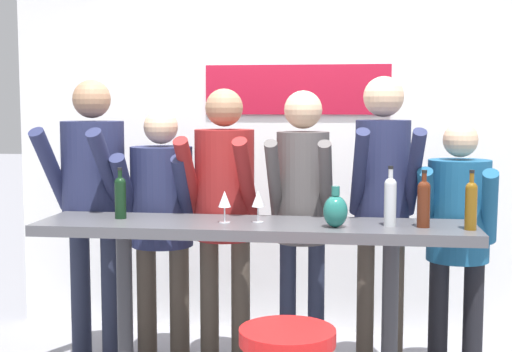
# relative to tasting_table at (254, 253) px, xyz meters

# --- Properties ---
(back_wall) EXTENTS (4.01, 0.12, 2.65)m
(back_wall) POSITION_rel_tasting_table_xyz_m (0.00, 1.41, 0.46)
(back_wall) COLOR white
(back_wall) RESTS_ON ground_plane
(tasting_table) EXTENTS (2.41, 0.54, 1.04)m
(tasting_table) POSITION_rel_tasting_table_xyz_m (0.00, 0.00, 0.00)
(tasting_table) COLOR #4C4C51
(tasting_table) RESTS_ON ground_plane
(person_far_left) EXTENTS (0.52, 0.63, 1.85)m
(person_far_left) POSITION_rel_tasting_table_xyz_m (-1.10, 0.46, 0.27)
(person_far_left) COLOR #23283D
(person_far_left) RESTS_ON ground_plane
(person_left) EXTENTS (0.47, 0.54, 1.66)m
(person_left) POSITION_rel_tasting_table_xyz_m (-0.66, 0.50, 0.15)
(person_left) COLOR #473D33
(person_left) RESTS_ON ground_plane
(person_center_left) EXTENTS (0.47, 0.58, 1.79)m
(person_center_left) POSITION_rel_tasting_table_xyz_m (-0.25, 0.45, 0.24)
(person_center_left) COLOR #473D33
(person_center_left) RESTS_ON ground_plane
(person_center) EXTENTS (0.39, 0.53, 1.78)m
(person_center) POSITION_rel_tasting_table_xyz_m (0.24, 0.45, 0.25)
(person_center) COLOR #23283D
(person_center) RESTS_ON ground_plane
(person_center_right) EXTENTS (0.43, 0.57, 1.86)m
(person_center_right) POSITION_rel_tasting_table_xyz_m (0.72, 0.46, 0.30)
(person_center_right) COLOR #473D33
(person_center_right) RESTS_ON ground_plane
(person_right) EXTENTS (0.50, 0.58, 1.59)m
(person_right) POSITION_rel_tasting_table_xyz_m (1.16, 0.47, 0.11)
(person_right) COLOR black
(person_right) RESTS_ON ground_plane
(wine_bottle_0) EXTENTS (0.07, 0.07, 0.29)m
(wine_bottle_0) POSITION_rel_tasting_table_xyz_m (-0.78, 0.04, 0.30)
(wine_bottle_0) COLOR black
(wine_bottle_0) RESTS_ON tasting_table
(wine_bottle_1) EXTENTS (0.06, 0.06, 0.31)m
(wine_bottle_1) POSITION_rel_tasting_table_xyz_m (1.15, -0.09, 0.31)
(wine_bottle_1) COLOR brown
(wine_bottle_1) RESTS_ON tasting_table
(wine_bottle_2) EXTENTS (0.07, 0.07, 0.31)m
(wine_bottle_2) POSITION_rel_tasting_table_xyz_m (0.91, -0.04, 0.31)
(wine_bottle_2) COLOR #4C1E0F
(wine_bottle_2) RESTS_ON tasting_table
(wine_bottle_3) EXTENTS (0.07, 0.07, 0.32)m
(wine_bottle_3) POSITION_rel_tasting_table_xyz_m (0.74, -0.02, 0.32)
(wine_bottle_3) COLOR #B7BCC1
(wine_bottle_3) RESTS_ON tasting_table
(wine_glass_0) EXTENTS (0.07, 0.07, 0.18)m
(wine_glass_0) POSITION_rel_tasting_table_xyz_m (-0.16, -0.03, 0.30)
(wine_glass_0) COLOR silver
(wine_glass_0) RESTS_ON tasting_table
(wine_glass_1) EXTENTS (0.07, 0.07, 0.18)m
(wine_glass_1) POSITION_rel_tasting_table_xyz_m (0.02, 0.01, 0.30)
(wine_glass_1) COLOR silver
(wine_glass_1) RESTS_ON tasting_table
(decorative_vase) EXTENTS (0.13, 0.13, 0.22)m
(decorative_vase) POSITION_rel_tasting_table_xyz_m (0.45, -0.10, 0.26)
(decorative_vase) COLOR #1E665B
(decorative_vase) RESTS_ON tasting_table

